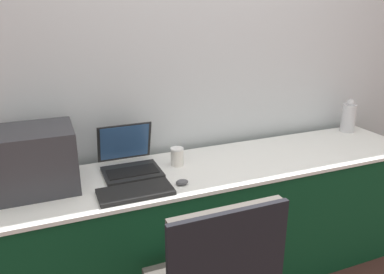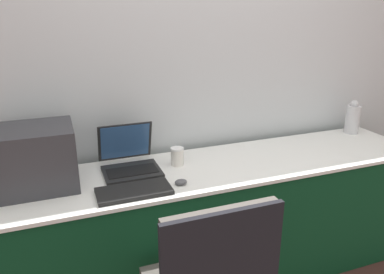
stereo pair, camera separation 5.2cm
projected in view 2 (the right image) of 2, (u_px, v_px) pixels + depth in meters
wall_back at (194, 63)px, 2.32m from camera, size 8.00×0.05×2.60m
table at (216, 222)px, 2.29m from camera, size 2.62×0.58×0.77m
printer at (31, 156)px, 1.84m from camera, size 0.42×0.33×0.31m
laptop_left at (129, 160)px, 2.09m from camera, size 0.31×0.32×0.25m
external_keyboard at (134, 191)px, 1.83m from camera, size 0.36×0.17×0.02m
coffee_cup at (177, 156)px, 2.14m from camera, size 0.08×0.08×0.10m
mouse at (181, 182)px, 1.92m from camera, size 0.07×0.05×0.03m
metal_pitcher at (353, 118)px, 2.68m from camera, size 0.10×0.10×0.24m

